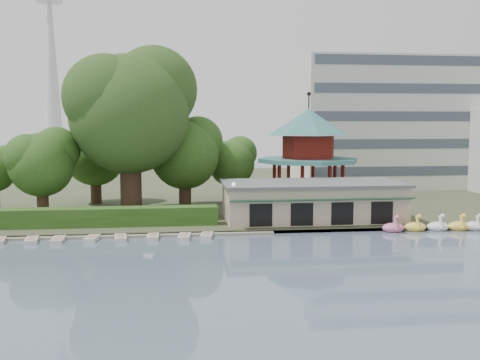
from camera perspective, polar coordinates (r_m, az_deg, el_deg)
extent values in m
plane|color=slate|center=(33.53, 0.15, -11.79)|extent=(220.00, 220.00, 0.00)
cube|color=#424930|center=(84.39, -4.01, -0.88)|extent=(220.00, 70.00, 0.40)
cube|color=gray|center=(50.17, -2.19, -5.63)|extent=(220.00, 0.60, 0.30)
cube|color=gray|center=(50.62, -15.92, -5.79)|extent=(34.00, 1.60, 0.24)
cube|color=#C6AE93|center=(56.02, 7.69, -2.33)|extent=(18.00, 8.00, 3.60)
cube|color=#595B5E|center=(55.78, 7.71, -0.35)|extent=(18.60, 8.60, 0.30)
cube|color=#194C2D|center=(51.80, 8.87, -2.13)|extent=(18.00, 1.59, 0.45)
cylinder|color=#C6AE93|center=(66.27, 7.22, -2.09)|extent=(10.40, 10.40, 1.20)
cylinder|color=#357572|center=(65.78, 7.27, 2.10)|extent=(12.40, 12.40, 0.50)
cylinder|color=maroon|center=(65.69, 7.29, 3.53)|extent=(6.40, 6.40, 2.80)
cone|color=#357572|center=(65.63, 7.33, 6.15)|extent=(10.00, 10.00, 3.20)
cylinder|color=black|center=(65.69, 7.36, 8.33)|extent=(0.16, 0.16, 1.80)
cube|color=silver|center=(88.41, 15.92, 5.84)|extent=(30.00, 14.00, 20.00)
cone|color=silver|center=(177.02, -19.49, 12.03)|extent=(6.00, 6.00, 60.00)
cube|color=#2F561C|center=(54.14, -18.54, -3.84)|extent=(30.00, 2.00, 1.80)
cylinder|color=black|center=(51.58, -0.68, -2.77)|extent=(0.12, 0.12, 4.00)
sphere|color=beige|center=(51.30, -0.68, -0.45)|extent=(0.36, 0.36, 0.36)
cylinder|color=#3A281C|center=(60.18, -11.58, 0.67)|extent=(2.35, 2.35, 8.82)
sphere|color=#2E4D1C|center=(59.95, -11.71, 6.89)|extent=(13.04, 13.04, 13.04)
sphere|color=#2E4D1C|center=(61.85, -9.16, 9.53)|extent=(9.78, 9.78, 9.78)
sphere|color=#2E4D1C|center=(58.96, -14.09, 8.57)|extent=(9.13, 9.13, 9.13)
cylinder|color=#3A281C|center=(59.92, -20.31, -1.66)|extent=(1.21, 1.21, 4.53)
sphere|color=#2F561C|center=(59.59, -20.43, 1.53)|extent=(6.71, 6.71, 6.71)
sphere|color=#2F561C|center=(60.18, -19.01, 3.00)|extent=(5.03, 5.03, 5.03)
sphere|color=#2F561C|center=(59.18, -21.72, 2.33)|extent=(4.70, 4.70, 4.70)
sphere|color=#2F561C|center=(65.43, -23.80, 1.94)|extent=(3.37, 3.37, 3.37)
cylinder|color=#3A281C|center=(64.13, -5.89, -0.64)|extent=(1.46, 1.46, 4.98)
sphere|color=#2F561C|center=(63.82, -5.92, 2.65)|extent=(8.11, 8.11, 8.11)
sphere|color=#2F561C|center=(65.00, -4.52, 4.13)|extent=(6.08, 6.08, 6.08)
sphere|color=#2F561C|center=(62.96, -7.22, 3.50)|extent=(5.67, 5.67, 5.67)
cylinder|color=#3A281C|center=(68.50, -0.90, -0.63)|extent=(1.07, 1.07, 3.93)
sphere|color=#2F561C|center=(68.23, -0.91, 1.79)|extent=(5.93, 5.93, 5.93)
sphere|color=#2F561C|center=(69.16, 0.00, 2.90)|extent=(4.45, 4.45, 4.45)
sphere|color=#2F561C|center=(67.49, -1.74, 2.42)|extent=(4.15, 4.15, 4.15)
cylinder|color=#3A281C|center=(68.88, -15.12, -0.44)|extent=(1.34, 1.34, 4.79)
sphere|color=#2F561C|center=(68.59, -15.20, 2.50)|extent=(7.42, 7.42, 7.42)
sphere|color=#2F561C|center=(69.42, -13.88, 3.84)|extent=(5.57, 5.57, 5.57)
sphere|color=#2F561C|center=(68.02, -16.40, 3.25)|extent=(5.19, 5.19, 5.19)
ellipsoid|color=#D27199|center=(53.34, 16.02, -4.94)|extent=(2.16, 1.44, 0.99)
cylinder|color=#D27199|center=(52.74, 16.27, -4.46)|extent=(0.26, 0.79, 1.29)
sphere|color=#D27199|center=(52.36, 16.42, -3.82)|extent=(0.44, 0.44, 0.44)
ellipsoid|color=#FADF4B|center=(54.39, 18.17, -4.80)|extent=(2.16, 1.44, 0.99)
cylinder|color=#FADF4B|center=(53.80, 18.43, -4.33)|extent=(0.26, 0.79, 1.29)
sphere|color=#FADF4B|center=(53.43, 18.59, -3.70)|extent=(0.44, 0.44, 0.44)
ellipsoid|color=white|center=(55.35, 20.35, -4.69)|extent=(2.16, 1.44, 0.99)
cylinder|color=white|center=(54.77, 20.63, -4.23)|extent=(0.26, 0.79, 1.29)
sphere|color=white|center=(54.40, 20.80, -3.61)|extent=(0.44, 0.44, 0.44)
ellipsoid|color=yellow|center=(56.24, 22.30, -4.60)|extent=(2.16, 1.44, 0.99)
cylinder|color=yellow|center=(55.67, 22.59, -4.14)|extent=(0.26, 0.79, 1.29)
sphere|color=yellow|center=(55.31, 22.77, -3.53)|extent=(0.44, 0.44, 0.44)
ellipsoid|color=silver|center=(56.86, 23.75, -4.55)|extent=(2.16, 1.44, 0.99)
cylinder|color=silver|center=(56.31, 24.06, -4.10)|extent=(0.26, 0.79, 1.29)
sphere|color=silver|center=(55.95, 24.24, -3.49)|extent=(0.44, 0.44, 0.44)
cube|color=beige|center=(50.17, -21.33, -6.00)|extent=(1.33, 2.42, 0.36)
cube|color=beige|center=(49.52, -18.82, -6.06)|extent=(1.05, 2.32, 0.36)
cube|color=beige|center=(49.34, -15.46, -6.00)|extent=(1.25, 2.40, 0.36)
cube|color=beige|center=(48.94, -12.62, -6.03)|extent=(1.31, 2.42, 0.36)
cube|color=beige|center=(48.79, -9.27, -6.00)|extent=(1.04, 2.32, 0.36)
cube|color=beige|center=(48.41, -5.96, -6.05)|extent=(1.24, 2.39, 0.36)
cube|color=beige|center=(48.80, -3.56, -5.93)|extent=(1.36, 2.43, 0.36)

